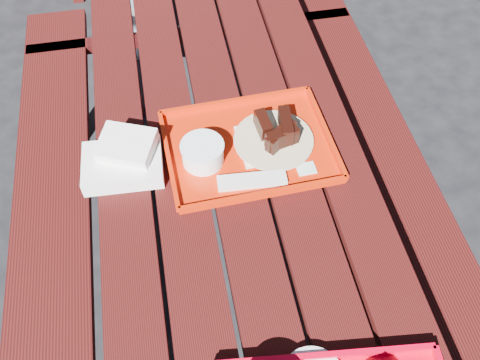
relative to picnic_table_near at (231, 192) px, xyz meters
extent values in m
plane|color=black|center=(0.00, 0.00, -0.56)|extent=(60.00, 60.00, 0.00)
cube|color=#3A0E0B|center=(-0.30, 0.00, 0.17)|extent=(0.14, 2.40, 0.04)
cube|color=#3A0E0B|center=(-0.15, 0.00, 0.17)|extent=(0.14, 2.40, 0.04)
cube|color=#3A0E0B|center=(0.00, 0.00, 0.17)|extent=(0.14, 2.40, 0.04)
cube|color=#3A0E0B|center=(0.15, 0.00, 0.17)|extent=(0.14, 2.40, 0.04)
cube|color=#3A0E0B|center=(0.30, 0.00, 0.17)|extent=(0.14, 2.40, 0.04)
cube|color=#3A0E0B|center=(-0.58, 0.00, -0.13)|extent=(0.25, 2.40, 0.04)
cube|color=#3A0E0B|center=(-0.58, 0.84, -0.35)|extent=(0.06, 0.06, 0.42)
cube|color=#3A0E0B|center=(0.58, 0.00, -0.13)|extent=(0.25, 2.40, 0.04)
cube|color=#3A0E0B|center=(0.58, 0.84, -0.35)|extent=(0.06, 0.06, 0.42)
cube|color=#3A0E0B|center=(-0.30, 0.96, -0.19)|extent=(0.06, 0.06, 0.75)
cube|color=#3A0E0B|center=(0.30, 0.96, -0.19)|extent=(0.06, 0.06, 0.75)
cube|color=#3A0E0B|center=(0.00, 0.96, -0.13)|extent=(1.40, 0.06, 0.04)
cube|color=red|center=(0.10, -0.61, 0.21)|extent=(0.47, 0.06, 0.02)
cube|color=red|center=(0.05, 0.00, 0.20)|extent=(0.46, 0.37, 0.01)
cube|color=red|center=(0.05, 0.18, 0.21)|extent=(0.45, 0.03, 0.02)
cube|color=red|center=(0.06, -0.17, 0.21)|extent=(0.45, 0.03, 0.02)
cube|color=red|center=(0.28, 0.01, 0.21)|extent=(0.03, 0.35, 0.02)
cube|color=red|center=(-0.17, -0.01, 0.21)|extent=(0.03, 0.35, 0.02)
cube|color=silver|center=(0.10, 0.00, 0.21)|extent=(0.16, 0.16, 0.01)
cylinder|color=tan|center=(0.13, 0.01, 0.21)|extent=(0.23, 0.23, 0.01)
cylinder|color=white|center=(-0.08, -0.02, 0.23)|extent=(0.11, 0.11, 0.06)
cylinder|color=white|center=(-0.08, -0.02, 0.26)|extent=(0.12, 0.12, 0.01)
cube|color=silver|center=(0.04, -0.12, 0.21)|extent=(0.19, 0.06, 0.02)
cube|color=silver|center=(0.19, -0.10, 0.20)|extent=(0.05, 0.04, 0.00)
cube|color=white|center=(-0.29, -0.01, 0.21)|extent=(0.22, 0.16, 0.05)
cube|color=white|center=(-0.28, 0.02, 0.26)|extent=(0.18, 0.16, 0.04)
camera|label=1|loc=(-0.15, -0.95, 1.34)|focal=40.00mm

